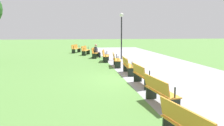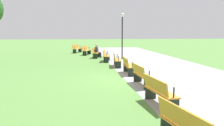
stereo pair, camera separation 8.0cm
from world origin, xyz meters
TOP-DOWN VIEW (x-y plane):
  - ground_plane at (0.00, 0.00)m, footprint 120.00×120.00m
  - path_paving at (0.00, 2.56)m, footprint 44.48×6.22m
  - bench_0 at (-14.53, -2.97)m, footprint 1.67×1.06m
  - bench_1 at (-11.99, -2.02)m, footprint 1.67×0.96m
  - bench_2 at (-9.39, -1.25)m, footprint 1.67×0.86m
  - bench_3 at (-6.74, -0.67)m, footprint 1.67×0.75m
  - bench_4 at (-4.06, -0.29)m, footprint 1.65×0.64m
  - bench_5 at (-1.36, -0.09)m, footprint 1.62×0.53m
  - bench_6 at (1.36, -0.09)m, footprint 1.62×0.53m
  - bench_7 at (4.06, -0.29)m, footprint 1.65×0.64m
  - person_seated at (-9.42, -1.10)m, footprint 0.42×0.57m
  - lamp_post at (-8.05, 0.84)m, footprint 0.32×0.32m

SIDE VIEW (x-z plane):
  - ground_plane at x=0.00m, z-range 0.00..0.00m
  - path_paving at x=0.00m, z-range 0.00..0.01m
  - bench_0 at x=-14.53m, z-range 0.02..0.91m
  - bench_1 at x=-11.99m, z-range 0.02..0.91m
  - bench_2 at x=-9.39m, z-range 0.02..0.91m
  - bench_3 at x=-6.74m, z-range 0.02..0.91m
  - bench_4 at x=-4.06m, z-range 0.02..0.91m
  - bench_5 at x=-1.36m, z-range 0.02..0.91m
  - bench_6 at x=1.36m, z-range 0.02..0.91m
  - bench_7 at x=4.06m, z-range 0.02..0.91m
  - person_seated at x=-9.42m, z-range 0.04..1.24m
  - lamp_post at x=-8.05m, z-range 0.76..4.54m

